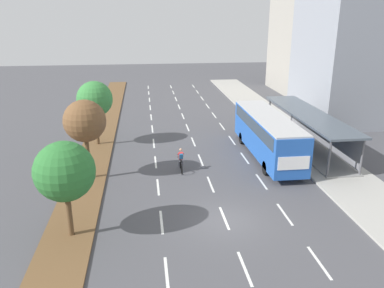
% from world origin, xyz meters
% --- Properties ---
extents(ground_plane, '(140.00, 140.00, 0.00)m').
position_xyz_m(ground_plane, '(0.00, 0.00, 0.00)').
color(ground_plane, '#4C4C51').
extents(median_strip, '(2.60, 52.00, 0.12)m').
position_xyz_m(median_strip, '(-8.30, 20.00, 0.06)').
color(median_strip, brown).
rests_on(median_strip, ground).
extents(sidewalk_right, '(4.50, 52.00, 0.15)m').
position_xyz_m(sidewalk_right, '(9.25, 20.00, 0.07)').
color(sidewalk_right, '#ADAAA3').
rests_on(sidewalk_right, ground).
extents(lane_divider_left, '(0.14, 48.04, 0.01)m').
position_xyz_m(lane_divider_left, '(-3.50, 18.52, 0.00)').
color(lane_divider_left, white).
rests_on(lane_divider_left, ground).
extents(lane_divider_center, '(0.14, 48.04, 0.01)m').
position_xyz_m(lane_divider_center, '(0.00, 18.52, 0.00)').
color(lane_divider_center, white).
rests_on(lane_divider_center, ground).
extents(lane_divider_right, '(0.14, 48.04, 0.01)m').
position_xyz_m(lane_divider_right, '(3.50, 18.52, 0.00)').
color(lane_divider_right, white).
rests_on(lane_divider_right, ground).
extents(bus_shelter, '(2.90, 13.94, 2.86)m').
position_xyz_m(bus_shelter, '(9.53, 11.22, 1.86)').
color(bus_shelter, gray).
rests_on(bus_shelter, sidewalk_right).
extents(bus, '(2.54, 11.29, 3.37)m').
position_xyz_m(bus, '(5.25, 9.49, 2.07)').
color(bus, '#2356B2').
rests_on(bus, ground).
extents(cyclist, '(0.46, 1.82, 1.71)m').
position_xyz_m(cyclist, '(-1.73, 7.38, 0.79)').
color(cyclist, black).
rests_on(cyclist, ground).
extents(median_tree_nearest, '(2.98, 2.98, 4.97)m').
position_xyz_m(median_tree_nearest, '(-8.14, -0.54, 3.58)').
color(median_tree_nearest, brown).
rests_on(median_tree_nearest, median_strip).
extents(median_tree_second, '(2.81, 2.81, 5.42)m').
position_xyz_m(median_tree_second, '(-8.11, 6.78, 4.11)').
color(median_tree_second, brown).
rests_on(median_tree_second, median_strip).
extents(median_tree_third, '(2.98, 2.98, 5.42)m').
position_xyz_m(median_tree_third, '(-8.28, 14.11, 4.03)').
color(median_tree_third, brown).
rests_on(median_tree_third, median_strip).
extents(building_near_right, '(6.36, 10.65, 20.59)m').
position_xyz_m(building_near_right, '(15.93, 20.16, 10.30)').
color(building_near_right, '#8E939E').
rests_on(building_near_right, ground).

